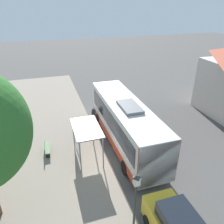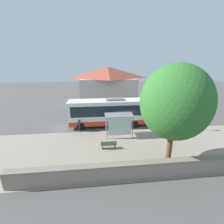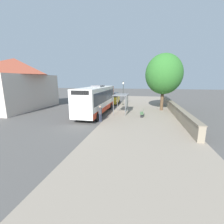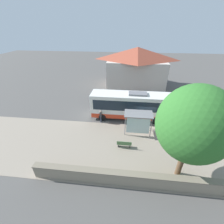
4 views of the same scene
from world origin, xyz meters
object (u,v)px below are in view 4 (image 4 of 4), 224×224
object	(u,v)px
parked_car_behind_bus	(197,117)
bus	(131,105)
bench	(124,144)
pedestrian	(101,115)
bus_shelter	(138,117)
street_lamp_near	(201,115)
shade_tree	(194,125)

from	to	relation	value
parked_car_behind_bus	bus	bearing A→B (deg)	85.65
bench	parked_car_behind_bus	distance (m)	10.74
pedestrian	parked_car_behind_bus	bearing A→B (deg)	-85.51
bus_shelter	parked_car_behind_bus	xyz separation A→B (m)	(2.74, -7.76, -1.15)
bench	street_lamp_near	size ratio (longest dim) A/B	0.36
bench	parked_car_behind_bus	bearing A→B (deg)	-59.31
bus_shelter	parked_car_behind_bus	distance (m)	8.31
shade_tree	parked_car_behind_bus	world-z (taller)	shade_tree
bus_shelter	shade_tree	bearing A→B (deg)	-149.01
street_lamp_near	bus_shelter	bearing A→B (deg)	96.73
street_lamp_near	parked_car_behind_bus	bearing A→B (deg)	-20.65
bus_shelter	bench	world-z (taller)	bus_shelter
pedestrian	parked_car_behind_bus	world-z (taller)	parked_car_behind_bus
bus	pedestrian	world-z (taller)	bus
bus_shelter	shade_tree	size ratio (longest dim) A/B	0.39
pedestrian	street_lamp_near	size ratio (longest dim) A/B	0.42
pedestrian	bench	xyz separation A→B (m)	(-4.49, -3.29, -0.58)
bus	bench	distance (m)	6.34
pedestrian	shade_tree	world-z (taller)	shade_tree
pedestrian	bench	distance (m)	5.60
parked_car_behind_bus	bench	bearing A→B (deg)	120.69
bus_shelter	street_lamp_near	world-z (taller)	street_lamp_near
bus_shelter	street_lamp_near	distance (m)	7.10
street_lamp_near	shade_tree	distance (m)	7.90
bus_shelter	street_lamp_near	bearing A→B (deg)	-83.27
parked_car_behind_bus	bus_shelter	bearing A→B (deg)	109.42
bus_shelter	parked_car_behind_bus	world-z (taller)	bus_shelter
shade_tree	bus	bearing A→B (deg)	25.09
pedestrian	street_lamp_near	xyz separation A→B (m)	(-0.92, -11.80, 1.49)
bench	shade_tree	bearing A→B (deg)	-120.45
bus	street_lamp_near	size ratio (longest dim) A/B	2.50
bench	parked_car_behind_bus	size ratio (longest dim) A/B	0.38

